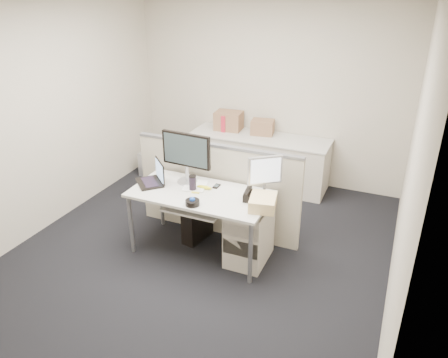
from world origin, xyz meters
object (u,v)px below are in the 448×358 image
at_px(laptop, 149,173).
at_px(desk, 200,198).
at_px(monitor_main, 186,158).
at_px(desk_phone, 256,197).

bearing_deg(laptop, desk, 45.99).
bearing_deg(monitor_main, desk, -32.47).
distance_m(laptop, desk_phone, 1.23).
relative_size(monitor_main, laptop, 1.72).
bearing_deg(desk, desk_phone, 7.59).
height_order(monitor_main, desk_phone, monitor_main).
bearing_deg(desk_phone, monitor_main, 165.69).
relative_size(desk, desk_phone, 6.31).
height_order(laptop, desk_phone, laptop).
distance_m(desk, monitor_main, 0.47).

